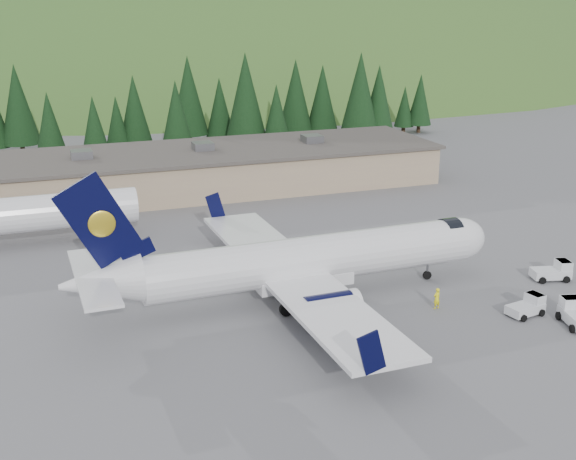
# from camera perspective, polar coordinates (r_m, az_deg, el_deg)

# --- Properties ---
(ground) EXTENTS (600.00, 600.00, 0.00)m
(ground) POSITION_cam_1_polar(r_m,az_deg,el_deg) (59.90, 1.96, -5.30)
(ground) COLOR slate
(airliner) EXTENTS (36.25, 33.94, 12.06)m
(airliner) POSITION_cam_1_polar(r_m,az_deg,el_deg) (58.33, 1.03, -2.54)
(airliner) COLOR white
(airliner) RESTS_ON ground
(baggage_tug_a) EXTENTS (3.21, 2.25, 1.59)m
(baggage_tug_a) POSITION_cam_1_polar(r_m,az_deg,el_deg) (59.40, 18.43, -5.72)
(baggage_tug_a) COLOR silver
(baggage_tug_a) RESTS_ON ground
(baggage_tug_b) EXTENTS (3.55, 2.58, 1.74)m
(baggage_tug_b) POSITION_cam_1_polar(r_m,az_deg,el_deg) (67.34, 20.28, -3.07)
(baggage_tug_b) COLOR silver
(baggage_tug_b) RESTS_ON ground
(baggage_tug_c) EXTENTS (2.77, 3.77, 1.83)m
(baggage_tug_c) POSITION_cam_1_polar(r_m,az_deg,el_deg) (58.94, 21.80, -6.17)
(baggage_tug_c) COLOR silver
(baggage_tug_c) RESTS_ON ground
(terminal_building) EXTENTS (71.00, 17.00, 6.10)m
(terminal_building) POSITION_cam_1_polar(r_m,az_deg,el_deg) (92.84, -9.69, 4.54)
(terminal_building) COLOR #9C8269
(terminal_building) RESTS_ON ground
(ramp_worker) EXTENTS (0.71, 0.54, 1.75)m
(ramp_worker) POSITION_cam_1_polar(r_m,az_deg,el_deg) (58.54, 11.67, -5.32)
(ramp_worker) COLOR #FEF112
(ramp_worker) RESTS_ON ground
(tree_line) EXTENTS (111.83, 18.88, 14.44)m
(tree_line) POSITION_cam_1_polar(r_m,az_deg,el_deg) (113.87, -14.33, 9.26)
(tree_line) COLOR black
(tree_line) RESTS_ON ground
(hills) EXTENTS (614.00, 330.00, 300.00)m
(hills) POSITION_cam_1_polar(r_m,az_deg,el_deg) (289.10, -3.63, -3.84)
(hills) COLOR #2F5E26
(hills) RESTS_ON ground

